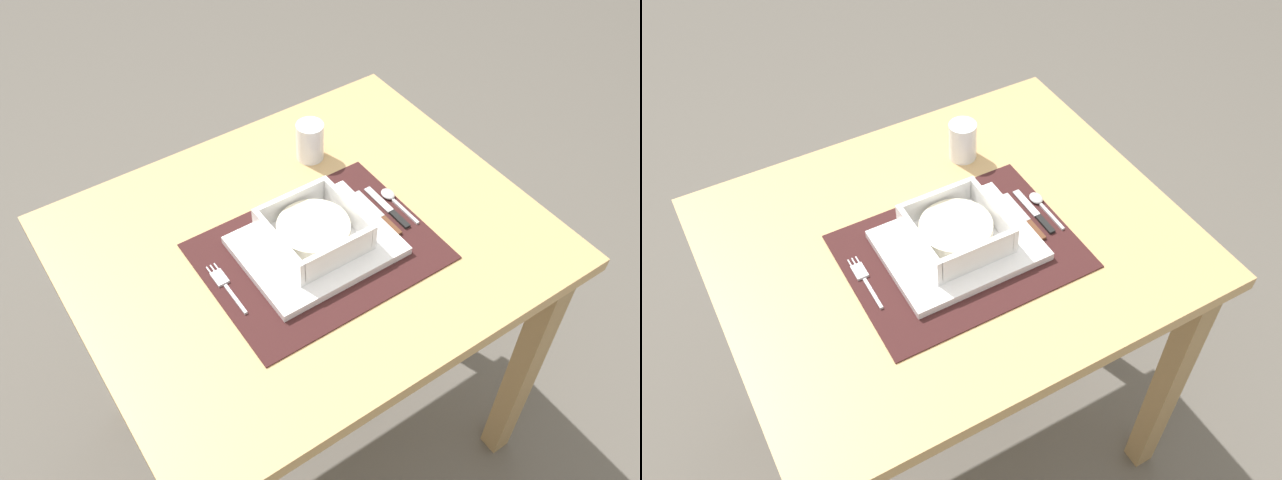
{
  "view_description": "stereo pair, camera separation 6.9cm",
  "coord_description": "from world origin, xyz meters",
  "views": [
    {
      "loc": [
        -0.47,
        -0.74,
        1.69
      ],
      "look_at": [
        0.0,
        -0.04,
        0.78
      ],
      "focal_mm": 38.39,
      "sensor_mm": 36.0,
      "label": 1
    },
    {
      "loc": [
        -0.41,
        -0.77,
        1.69
      ],
      "look_at": [
        0.0,
        -0.04,
        0.78
      ],
      "focal_mm": 38.39,
      "sensor_mm": 36.0,
      "label": 2
    }
  ],
  "objects": [
    {
      "name": "ground_plane",
      "position": [
        0.0,
        0.0,
        0.0
      ],
      "size": [
        6.0,
        6.0,
        0.0
      ],
      "primitive_type": "plane",
      "color": "#59544C"
    },
    {
      "name": "butter_knife",
      "position": [
        0.17,
        -0.04,
        0.76
      ],
      "size": [
        0.01,
        0.13,
        0.01
      ],
      "rotation": [
        0.0,
        0.0,
        -0.07
      ],
      "color": "black",
      "rests_on": "placemat"
    },
    {
      "name": "drinking_glass",
      "position": [
        0.14,
        0.19,
        0.79
      ],
      "size": [
        0.06,
        0.06,
        0.08
      ],
      "color": "white",
      "rests_on": "dining_table"
    },
    {
      "name": "porridge_bowl",
      "position": [
        0.0,
        -0.03,
        0.79
      ],
      "size": [
        0.16,
        0.16,
        0.06
      ],
      "color": "white",
      "rests_on": "serving_plate"
    },
    {
      "name": "fork",
      "position": [
        -0.18,
        -0.02,
        0.76
      ],
      "size": [
        0.02,
        0.13,
        0.0
      ],
      "rotation": [
        0.0,
        0.0,
        0.0
      ],
      "color": "silver",
      "rests_on": "placemat"
    },
    {
      "name": "placemat",
      "position": [
        0.0,
        -0.04,
        0.75
      ],
      "size": [
        0.42,
        0.32,
        0.0
      ],
      "primitive_type": "cube",
      "color": "#381919",
      "rests_on": "dining_table"
    },
    {
      "name": "serving_plate",
      "position": [
        -0.0,
        -0.04,
        0.76
      ],
      "size": [
        0.27,
        0.22,
        0.02
      ],
      "primitive_type": "cube",
      "color": "white",
      "rests_on": "placemat"
    },
    {
      "name": "dining_table",
      "position": [
        0.0,
        0.0,
        0.63
      ],
      "size": [
        0.86,
        0.71,
        0.75
      ],
      "color": "tan",
      "rests_on": "ground"
    },
    {
      "name": "bread_knife",
      "position": [
        0.15,
        -0.04,
        0.76
      ],
      "size": [
        0.01,
        0.14,
        0.01
      ],
      "rotation": [
        0.0,
        0.0,
        0.05
      ],
      "color": "#59331E",
      "rests_on": "placemat"
    },
    {
      "name": "spoon",
      "position": [
        0.2,
        -0.01,
        0.76
      ],
      "size": [
        0.02,
        0.11,
        0.01
      ],
      "rotation": [
        0.0,
        0.0,
        -0.02
      ],
      "color": "silver",
      "rests_on": "placemat"
    }
  ]
}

